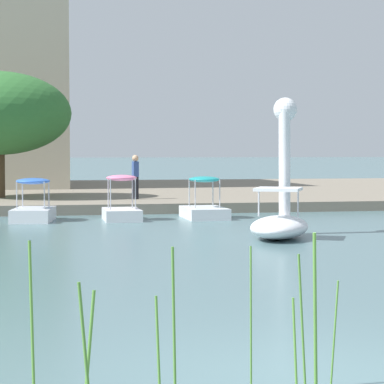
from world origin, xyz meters
name	(u,v)px	position (x,y,z in m)	size (l,w,h in m)	color
ground_plane	(315,381)	(0.00, 0.00, 0.00)	(591.73, 591.73, 0.00)	slate
shore_bank_far	(95,192)	(0.00, 32.79, 0.19)	(146.59, 24.11, 0.38)	slate
swan_boat	(280,207)	(3.52, 12.50, 0.81)	(2.55, 3.19, 3.74)	white
pedal_boat_teal	(204,206)	(2.76, 18.74, 0.41)	(1.37, 2.22, 1.43)	white
pedal_boat_pink	(122,207)	(-0.08, 18.51, 0.44)	(1.18, 1.94, 1.50)	white
pedal_boat_blue	(33,207)	(-2.95, 18.74, 0.44)	(1.52, 2.36, 1.41)	white
person_on_path	(135,175)	(0.99, 23.71, 1.35)	(0.27, 0.26, 1.76)	black
reed_clump_foreground	(215,339)	(-1.19, -0.76, 0.65)	(3.11, 1.38, 1.53)	#568E38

